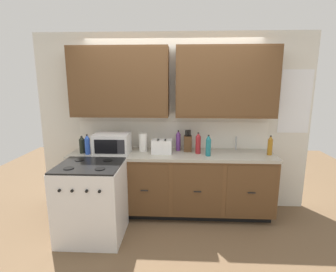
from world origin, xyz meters
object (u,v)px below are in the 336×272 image
(toaster, at_px, (162,146))
(knife_block, at_px, (188,143))
(bottle_teal, at_px, (208,146))
(bottle_blue, at_px, (87,145))
(bottle_violet, at_px, (178,141))
(microwave, at_px, (112,144))
(bottle_red, at_px, (198,143))
(bottle_dark, at_px, (82,145))
(stove_range, at_px, (92,201))
(bottle_amber, at_px, (270,146))
(paper_towel_roll, at_px, (143,142))

(toaster, relative_size, knife_block, 0.90)
(bottle_teal, distance_m, bottle_blue, 1.65)
(toaster, xyz_separation_m, bottle_teal, (0.64, -0.10, 0.05))
(bottle_violet, distance_m, bottle_blue, 1.27)
(microwave, xyz_separation_m, bottle_red, (1.19, 0.05, 0.01))
(bottle_dark, height_order, bottle_violet, bottle_violet)
(bottle_teal, xyz_separation_m, bottle_blue, (-1.65, 0.00, -0.01))
(toaster, distance_m, bottle_dark, 1.11)
(stove_range, height_order, bottle_red, bottle_red)
(bottle_red, relative_size, bottle_amber, 1.11)
(paper_towel_roll, distance_m, bottle_dark, 0.85)
(paper_towel_roll, bearing_deg, bottle_teal, -11.90)
(bottle_amber, bearing_deg, microwave, -179.18)
(microwave, height_order, bottle_amber, microwave)
(knife_block, height_order, bottle_red, knife_block)
(toaster, bearing_deg, microwave, -176.32)
(microwave, relative_size, bottle_red, 1.61)
(microwave, bearing_deg, bottle_teal, -2.59)
(toaster, xyz_separation_m, bottle_violet, (0.23, 0.16, 0.05))
(bottle_teal, bearing_deg, toaster, 170.72)
(stove_range, relative_size, bottle_red, 3.18)
(microwave, relative_size, toaster, 1.71)
(toaster, xyz_separation_m, bottle_dark, (-1.11, -0.05, 0.02))
(paper_towel_roll, bearing_deg, bottle_red, -5.78)
(bottle_red, bearing_deg, bottle_teal, -41.08)
(bottle_amber, relative_size, bottle_blue, 0.97)
(bottle_teal, height_order, bottle_dark, bottle_teal)
(knife_block, xyz_separation_m, bottle_violet, (-0.14, 0.02, 0.03))
(microwave, xyz_separation_m, bottle_violet, (0.91, 0.20, 0.00))
(bottle_violet, bearing_deg, stove_range, -143.43)
(bottle_dark, bearing_deg, bottle_violet, 8.92)
(bottle_dark, xyz_separation_m, bottle_blue, (0.10, -0.05, 0.02))
(bottle_teal, relative_size, bottle_amber, 1.07)
(toaster, bearing_deg, stove_range, -142.99)
(knife_block, xyz_separation_m, bottle_red, (0.14, -0.13, 0.03))
(bottle_dark, distance_m, bottle_red, 1.62)
(knife_block, xyz_separation_m, paper_towel_roll, (-0.64, -0.05, 0.01))
(toaster, relative_size, paper_towel_roll, 1.08)
(paper_towel_roll, distance_m, bottle_teal, 0.93)
(bottle_violet, height_order, bottle_blue, bottle_violet)
(bottle_red, xyz_separation_m, bottle_amber, (0.97, -0.02, -0.01))
(bottle_teal, distance_m, bottle_red, 0.17)
(knife_block, relative_size, paper_towel_roll, 1.19)
(bottle_red, bearing_deg, knife_block, 137.46)
(bottle_violet, bearing_deg, knife_block, -9.24)
(stove_range, bearing_deg, knife_block, 32.49)
(bottle_dark, bearing_deg, stove_range, -62.58)
(microwave, height_order, bottle_teal, bottle_teal)
(toaster, xyz_separation_m, paper_towel_roll, (-0.27, 0.09, 0.03))
(paper_towel_roll, height_order, bottle_blue, bottle_blue)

